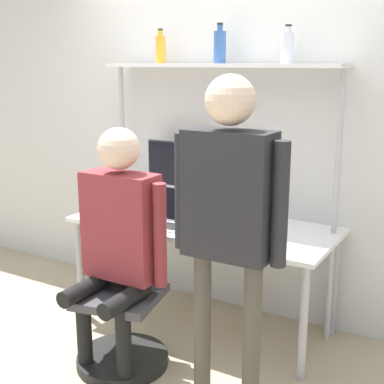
% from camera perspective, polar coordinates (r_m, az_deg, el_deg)
% --- Properties ---
extents(ground_plane, '(12.00, 12.00, 0.00)m').
position_cam_1_polar(ground_plane, '(3.62, -2.08, -16.21)').
color(ground_plane, tan).
extents(wall_back, '(8.00, 0.06, 2.70)m').
position_cam_1_polar(wall_back, '(3.87, 4.14, 6.89)').
color(wall_back, silver).
rests_on(wall_back, ground_plane).
extents(desk, '(1.79, 0.75, 0.74)m').
position_cam_1_polar(desk, '(3.66, 1.14, -4.34)').
color(desk, white).
rests_on(desk, ground_plane).
extents(shelf_unit, '(1.70, 0.29, 1.80)m').
position_cam_1_polar(shelf_unit, '(3.69, 2.91, 9.55)').
color(shelf_unit, white).
rests_on(shelf_unit, ground_plane).
extents(monitor, '(0.57, 0.24, 0.50)m').
position_cam_1_polar(monitor, '(3.90, -1.14, 1.95)').
color(monitor, '#333338').
rests_on(monitor, desk).
extents(laptop, '(0.34, 0.25, 0.25)m').
position_cam_1_polar(laptop, '(3.56, -1.48, -2.50)').
color(laptop, '#BCBCC1').
rests_on(laptop, desk).
extents(cell_phone, '(0.07, 0.15, 0.01)m').
position_cam_1_polar(cell_phone, '(3.39, 1.93, -4.47)').
color(cell_phone, '#264C8C').
rests_on(cell_phone, desk).
extents(office_chair, '(0.56, 0.56, 0.93)m').
position_cam_1_polar(office_chair, '(3.37, -7.23, -13.23)').
color(office_chair, black).
rests_on(office_chair, ground_plane).
extents(person_seated, '(0.61, 0.48, 1.45)m').
position_cam_1_polar(person_seated, '(3.12, -7.88, -4.02)').
color(person_seated, black).
rests_on(person_seated, ground_plane).
extents(person_standing, '(0.60, 0.24, 1.76)m').
position_cam_1_polar(person_standing, '(2.58, 3.92, -1.47)').
color(person_standing, '#4C473D').
rests_on(person_standing, ground_plane).
extents(bottle_blue, '(0.08, 0.08, 0.26)m').
position_cam_1_polar(bottle_blue, '(3.68, 2.98, 15.26)').
color(bottle_blue, '#335999').
rests_on(bottle_blue, shelf_unit).
extents(bottle_clear, '(0.08, 0.08, 0.23)m').
position_cam_1_polar(bottle_clear, '(3.49, 10.16, 14.98)').
color(bottle_clear, silver).
rests_on(bottle_clear, shelf_unit).
extents(bottle_amber, '(0.07, 0.07, 0.24)m').
position_cam_1_polar(bottle_amber, '(3.92, -3.37, 15.01)').
color(bottle_amber, gold).
rests_on(bottle_amber, shelf_unit).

